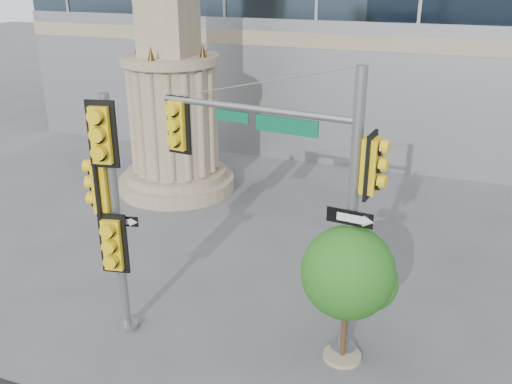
% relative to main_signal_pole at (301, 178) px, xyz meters
% --- Properties ---
extents(ground, '(120.00, 120.00, 0.00)m').
position_rel_main_signal_pole_xyz_m(ground, '(-1.01, -1.58, -3.97)').
color(ground, '#545456').
rests_on(ground, ground).
extents(monument, '(4.40, 4.40, 16.60)m').
position_rel_main_signal_pole_xyz_m(monument, '(-7.01, 7.42, 1.55)').
color(monument, '#9F856B').
rests_on(monument, ground).
extents(main_signal_pole, '(4.94, 0.99, 6.40)m').
position_rel_main_signal_pole_xyz_m(main_signal_pole, '(0.00, 0.00, 0.00)').
color(main_signal_pole, slate).
rests_on(main_signal_pole, ground).
extents(secondary_signal_pole, '(1.04, 0.75, 5.70)m').
position_rel_main_signal_pole_xyz_m(secondary_signal_pole, '(-3.95, -1.22, -0.62)').
color(secondary_signal_pole, slate).
rests_on(secondary_signal_pole, ground).
extents(street_tree, '(2.03, 1.98, 3.16)m').
position_rel_main_signal_pole_xyz_m(street_tree, '(1.23, -0.38, -1.89)').
color(street_tree, '#9F856B').
rests_on(street_tree, ground).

